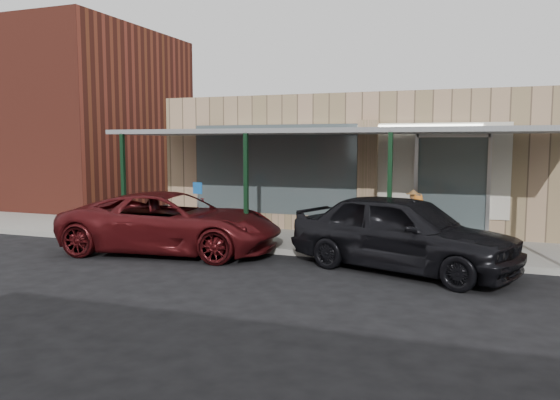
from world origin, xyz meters
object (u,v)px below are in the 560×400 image
(handicap_sign, at_px, (198,202))
(car_maroon, at_px, (172,223))
(parked_sedan, at_px, (403,232))
(barrel_scarecrow, at_px, (413,224))
(barrel_pumpkin, at_px, (201,222))

(handicap_sign, relative_size, car_maroon, 0.28)
(handicap_sign, xyz_separation_m, parked_sedan, (5.76, -1.43, -0.29))
(handicap_sign, distance_m, car_maroon, 1.48)
(barrel_scarecrow, bearing_deg, handicap_sign, -173.29)
(barrel_pumpkin, xyz_separation_m, parked_sedan, (6.23, -2.45, 0.44))
(barrel_scarecrow, relative_size, car_maroon, 0.25)
(barrel_scarecrow, distance_m, parked_sedan, 2.87)
(car_maroon, bearing_deg, parked_sedan, -97.01)
(barrel_scarecrow, distance_m, handicap_sign, 5.84)
(handicap_sign, height_order, car_maroon, handicap_sign)
(handicap_sign, height_order, parked_sedan, parked_sedan)
(parked_sedan, xyz_separation_m, car_maroon, (-5.69, -0.00, -0.08))
(barrel_scarecrow, xyz_separation_m, car_maroon, (-5.57, -2.86, 0.14))
(parked_sedan, bearing_deg, barrel_pumpkin, 87.84)
(barrel_pumpkin, distance_m, car_maroon, 2.53)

